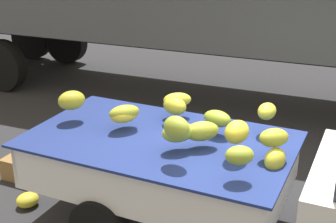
{
  "coord_description": "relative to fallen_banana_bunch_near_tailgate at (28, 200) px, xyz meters",
  "views": [
    {
      "loc": [
        0.72,
        -4.63,
        3.28
      ],
      "look_at": [
        -1.02,
        0.09,
        1.31
      ],
      "focal_mm": 50.58,
      "sensor_mm": 36.0,
      "label": 1
    }
  ],
  "objects": [
    {
      "name": "produce_crate",
      "position": [
        -0.49,
        0.59,
        0.06
      ],
      "size": [
        0.54,
        0.4,
        0.3
      ],
      "primitive_type": "cube",
      "rotation": [
        0.0,
        0.0,
        -0.07
      ],
      "color": "olive",
      "rests_on": "ground"
    },
    {
      "name": "fallen_banana_bunch_near_tailgate",
      "position": [
        0.0,
        0.0,
        0.0
      ],
      "size": [
        0.36,
        0.37,
        0.18
      ],
      "primitive_type": "ellipsoid",
      "rotation": [
        0.0,
        0.0,
        1.11
      ],
      "color": "gold",
      "rests_on": "ground"
    },
    {
      "name": "curb_strip",
      "position": [
        2.7,
        9.42,
        -0.01
      ],
      "size": [
        80.0,
        0.8,
        0.16
      ],
      "primitive_type": "cube",
      "color": "gray",
      "rests_on": "ground"
    }
  ]
}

